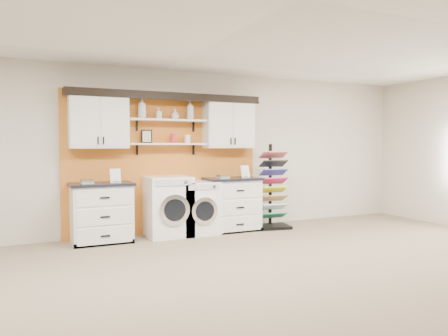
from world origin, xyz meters
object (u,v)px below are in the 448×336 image
washer (168,206)px  dryer (197,207)px  base_cabinet_left (102,213)px  sample_rack (273,201)px  base_cabinet_right (232,204)px

washer → dryer: size_ratio=1.11×
base_cabinet_left → dryer: (1.59, -0.00, -0.02)m
base_cabinet_left → washer: size_ratio=0.95×
sample_rack → base_cabinet_left: bearing=-173.3°
washer → dryer: 0.52m
base_cabinet_left → sample_rack: (3.03, -0.12, 0.04)m
dryer → sample_rack: bearing=-4.4°
base_cabinet_right → dryer: base_cabinet_right is taller
base_cabinet_left → washer: (1.08, -0.00, 0.03)m
sample_rack → dryer: bearing=-175.5°
dryer → washer: bearing=180.0°
washer → dryer: (0.51, -0.00, -0.05)m
washer → dryer: washer is taller
base_cabinet_left → sample_rack: size_ratio=0.62×
base_cabinet_left → base_cabinet_right: size_ratio=0.99×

